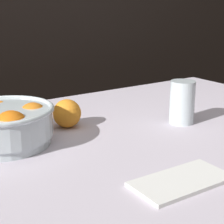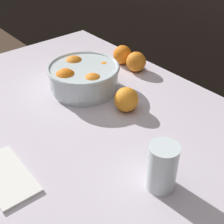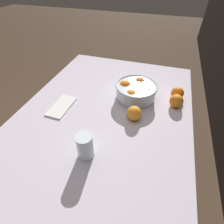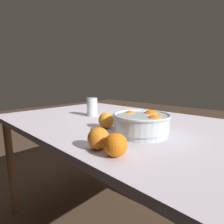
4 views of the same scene
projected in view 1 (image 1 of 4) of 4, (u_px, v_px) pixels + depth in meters
name	position (u px, v px, depth m)	size (l,w,h in m)	color
dining_table	(122.00, 165.00, 0.98)	(1.50, 0.96, 0.77)	silver
fruit_bowl	(3.00, 124.00, 0.91)	(0.25, 0.25, 0.10)	silver
juice_glass	(182.00, 105.00, 1.07)	(0.07, 0.07, 0.12)	#F4A314
orange_loose_front	(67.00, 113.00, 1.04)	(0.08, 0.08, 0.08)	orange
napkin	(182.00, 181.00, 0.73)	(0.20, 0.10, 0.01)	white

